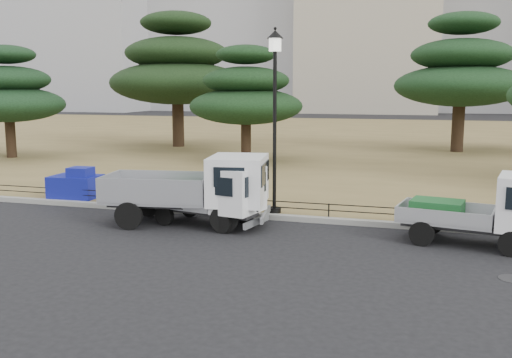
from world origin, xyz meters
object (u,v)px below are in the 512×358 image
(truck_kei_front, at_px, (214,196))
(truck_kei_rear, at_px, (485,210))
(street_lamp, at_px, (275,91))
(truck_large, at_px, (196,186))
(tarp_pile, at_px, (76,185))

(truck_kei_front, height_order, truck_kei_rear, truck_kei_rear)
(street_lamp, bearing_deg, truck_large, -140.38)
(truck_kei_rear, bearing_deg, truck_kei_front, -170.07)
(truck_large, distance_m, street_lamp, 3.65)
(street_lamp, height_order, tarp_pile, street_lamp)
(truck_large, bearing_deg, truck_kei_front, -6.67)
(truck_kei_rear, bearing_deg, truck_large, -169.91)
(truck_large, relative_size, street_lamp, 0.89)
(truck_kei_rear, relative_size, street_lamp, 0.69)
(truck_large, height_order, tarp_pile, truck_large)
(truck_kei_front, distance_m, tarp_pile, 6.15)
(truck_kei_front, xyz_separation_m, truck_kei_rear, (7.16, -0.04, 0.06))
(truck_kei_rear, distance_m, street_lamp, 6.67)
(street_lamp, bearing_deg, truck_kei_front, -131.08)
(street_lamp, xyz_separation_m, tarp_pile, (-7.18, 0.38, -3.22))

